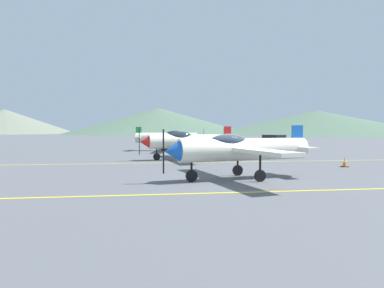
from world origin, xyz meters
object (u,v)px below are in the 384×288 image
Objects in this scene: airplane_mid at (188,141)px; car_sedan at (275,141)px; traffic_cone_front at (345,162)px; airplane_near at (239,149)px; airplane_far at (169,137)px.

airplane_mid reaches higher than car_sedan.
airplane_mid is at bearing 144.90° from traffic_cone_front.
airplane_near and airplane_far have the same top height.
car_sedan is 19.56m from traffic_cone_front.
traffic_cone_front is at bearing -98.81° from car_sedan.
airplane_near is at bearing -84.93° from airplane_far.
airplane_near is 10.46m from airplane_mid.
airplane_near and airplane_mid have the same top height.
airplane_mid is 10.55m from airplane_far.
airplane_mid is 1.83× the size of car_sedan.
airplane_far is 1.82× the size of car_sedan.
car_sedan is (12.70, 2.45, -0.59)m from airplane_far.
airplane_near is 1.82× the size of car_sedan.
airplane_near is 14.36× the size of traffic_cone_front.
airplane_near reaches higher than car_sedan.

